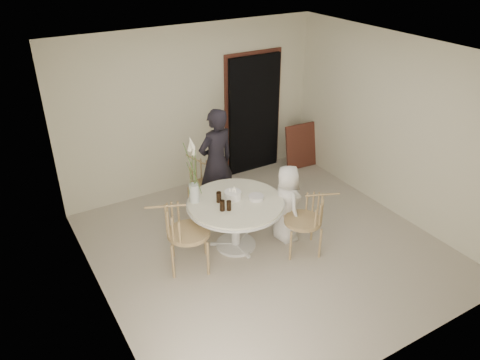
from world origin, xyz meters
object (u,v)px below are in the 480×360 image
chair_far (201,178)px  girl (216,162)px  boy (287,204)px  chair_left (177,227)px  birthday_cake (233,195)px  flower_vase (194,179)px  table (236,208)px  chair_right (312,214)px

chair_far → girl: 0.38m
boy → chair_left: bearing=92.4°
birthday_cake → flower_vase: (-0.48, 0.20, 0.28)m
chair_left → girl: girl is taller
table → chair_right: size_ratio=1.50×
table → chair_left: 0.86m
chair_left → boy: bearing=-74.2°
chair_left → birthday_cake: bearing=-61.1°
table → girl: girl is taller
girl → table: bearing=67.2°
boy → birthday_cake: (-0.71, 0.28, 0.21)m
table → chair_far: size_ratio=1.55×
table → chair_right: chair_right is taller
table → boy: size_ratio=1.15×
table → girl: size_ratio=0.79×
chair_far → chair_left: size_ratio=0.89×
chair_right → girl: (-0.62, 1.57, 0.27)m
boy → chair_far: bearing=36.4°
girl → chair_left: bearing=32.7°
chair_right → birthday_cake: (-0.84, 0.67, 0.21)m
boy → flower_vase: (-1.18, 0.48, 0.49)m
table → birthday_cake: bearing=86.2°
chair_left → chair_right: bearing=-86.0°
chair_far → boy: size_ratio=0.75×
birthday_cake → table: bearing=-93.8°
boy → girl: bearing=31.2°
chair_far → chair_right: chair_right is taller
boy → flower_vase: bearing=76.8°
chair_far → flower_vase: flower_vase is taller
girl → chair_right: bearing=101.9°
table → birthday_cake: (0.01, 0.08, 0.17)m
chair_far → flower_vase: bearing=-134.5°
girl → boy: 1.30m
table → flower_vase: (-0.47, 0.28, 0.45)m
chair_right → chair_far: bearing=-131.4°
table → flower_vase: 0.71m
chair_right → flower_vase: (-1.32, 0.87, 0.50)m
chair_left → boy: 1.59m
girl → boy: bearing=102.6°
chair_left → flower_vase: (0.39, 0.30, 0.44)m
chair_left → flower_vase: 0.66m
chair_left → boy: size_ratio=0.84×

